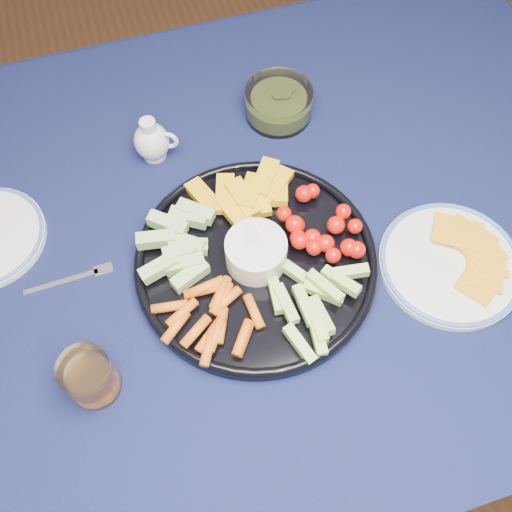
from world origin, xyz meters
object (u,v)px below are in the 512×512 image
object	(u,v)px
creamer_pitcher	(152,141)
crudite_platter	(254,259)
dining_table	(202,261)
cheese_plate	(451,262)
pickle_bowl	(279,104)
juice_tumbler	(91,378)

from	to	relation	value
creamer_pitcher	crudite_platter	bearing A→B (deg)	-69.27
dining_table	creamer_pitcher	world-z (taller)	creamer_pitcher
dining_table	creamer_pitcher	bearing A→B (deg)	98.56
cheese_plate	dining_table	bearing A→B (deg)	154.88
pickle_bowl	cheese_plate	xyz separation A→B (m)	(0.17, -0.41, -0.01)
dining_table	creamer_pitcher	size ratio (longest dim) A/B	18.36
dining_table	juice_tumbler	world-z (taller)	juice_tumbler
crudite_platter	pickle_bowl	world-z (taller)	crudite_platter
pickle_bowl	juice_tumbler	bearing A→B (deg)	-135.03
cheese_plate	juice_tumbler	size ratio (longest dim) A/B	2.69
juice_tumbler	creamer_pitcher	bearing A→B (deg)	66.02
crudite_platter	pickle_bowl	size ratio (longest dim) A/B	3.11
crudite_platter	cheese_plate	world-z (taller)	crudite_platter
pickle_bowl	cheese_plate	distance (m)	0.44
pickle_bowl	creamer_pitcher	bearing A→B (deg)	-173.92
crudite_platter	cheese_plate	distance (m)	0.33
crudite_platter	creamer_pitcher	bearing A→B (deg)	110.73
dining_table	pickle_bowl	xyz separation A→B (m)	(0.22, 0.23, 0.12)
creamer_pitcher	cheese_plate	xyz separation A→B (m)	(0.42, -0.38, -0.03)
dining_table	juice_tumbler	size ratio (longest dim) A/B	18.77
pickle_bowl	juice_tumbler	xyz separation A→B (m)	(-0.44, -0.44, 0.01)
dining_table	cheese_plate	distance (m)	0.44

